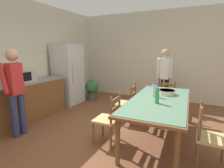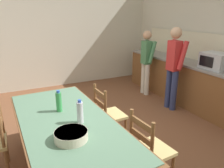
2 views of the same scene
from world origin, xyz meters
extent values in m
plane|color=brown|center=(0.00, 0.00, 0.00)|extent=(8.32, 8.32, 0.00)
cube|color=beige|center=(-3.26, 0.00, 1.45)|extent=(0.12, 5.20, 2.90)
cube|color=brown|center=(-0.81, 2.23, 0.44)|extent=(3.52, 0.62, 0.88)
cube|color=gray|center=(-0.81, 2.23, 0.90)|extent=(3.56, 0.66, 0.04)
cube|color=#B7BCC1|center=(-1.60, 2.23, 0.91)|extent=(0.52, 0.38, 0.02)
cube|color=beige|center=(-0.81, 2.54, 1.22)|extent=(3.52, 0.03, 0.60)
cube|color=#B2B7BC|center=(-0.10, 2.21, 1.07)|extent=(0.50, 0.38, 0.30)
cube|color=black|center=(-0.15, 2.01, 1.07)|extent=(0.30, 0.01, 0.19)
cylinder|color=brown|center=(-0.58, -1.22, 0.36)|extent=(0.07, 0.07, 0.73)
cylinder|color=brown|center=(-0.61, -0.42, 0.36)|extent=(0.07, 0.07, 0.73)
cube|color=brown|center=(0.43, -0.78, 0.75)|extent=(2.31, 1.08, 0.04)
cube|color=#567A60|center=(0.43, -0.78, 0.77)|extent=(2.21, 1.04, 0.01)
cylinder|color=green|center=(0.15, -0.79, 0.89)|extent=(0.07, 0.07, 0.24)
cylinder|color=#2D51B2|center=(0.15, -0.79, 1.03)|extent=(0.04, 0.04, 0.03)
cylinder|color=silver|center=(0.54, -0.65, 0.89)|extent=(0.07, 0.07, 0.24)
cylinder|color=#2D51B2|center=(0.54, -0.65, 1.03)|extent=(0.04, 0.04, 0.03)
cylinder|color=beige|center=(0.83, -0.84, 0.82)|extent=(0.32, 0.32, 0.09)
cylinder|color=beige|center=(0.83, -0.84, 0.85)|extent=(0.31, 0.31, 0.02)
cylinder|color=brown|center=(0.72, 0.22, 0.21)|extent=(0.04, 0.04, 0.41)
cylinder|color=brown|center=(0.75, -0.12, 0.21)|extent=(0.04, 0.04, 0.41)
cube|color=tan|center=(0.91, 0.06, 0.43)|extent=(0.45, 0.43, 0.04)
cylinder|color=brown|center=(1.11, -0.09, 0.68)|extent=(0.04, 0.04, 0.46)
cylinder|color=brown|center=(0.75, -0.12, 0.68)|extent=(0.04, 0.04, 0.46)
cube|color=brown|center=(0.93, -0.10, 0.81)|extent=(0.36, 0.05, 0.07)
cube|color=brown|center=(0.93, -0.10, 0.66)|extent=(0.36, 0.05, 0.07)
cylinder|color=brown|center=(0.07, 0.20, 0.21)|extent=(0.04, 0.04, 0.41)
cylinder|color=brown|center=(-0.29, 0.19, 0.21)|extent=(0.04, 0.04, 0.41)
cylinder|color=brown|center=(0.08, -0.14, 0.21)|extent=(0.04, 0.04, 0.41)
cylinder|color=brown|center=(-0.28, -0.15, 0.21)|extent=(0.04, 0.04, 0.41)
cube|color=tan|center=(-0.11, 0.03, 0.43)|extent=(0.43, 0.41, 0.04)
cylinder|color=brown|center=(0.08, -0.14, 0.68)|extent=(0.04, 0.04, 0.46)
cylinder|color=brown|center=(-0.28, -0.15, 0.68)|extent=(0.04, 0.04, 0.46)
cube|color=brown|center=(-0.10, -0.14, 0.81)|extent=(0.36, 0.03, 0.07)
cube|color=brown|center=(-0.10, -0.14, 0.66)|extent=(0.36, 0.03, 0.07)
cylinder|color=brown|center=(-0.22, -1.46, 0.21)|extent=(0.04, 0.04, 0.41)
cylinder|color=brown|center=(0.14, -1.46, 0.21)|extent=(0.04, 0.04, 0.41)
cylinder|color=brown|center=(-0.22, -1.46, 0.68)|extent=(0.04, 0.04, 0.46)
cylinder|color=brown|center=(0.14, -1.46, 0.68)|extent=(0.04, 0.04, 0.46)
cube|color=brown|center=(-0.04, -1.46, 0.66)|extent=(0.36, 0.03, 0.07)
cylinder|color=silver|center=(-1.68, 1.70, 0.38)|extent=(0.11, 0.11, 0.76)
cylinder|color=silver|center=(-1.53, 1.70, 0.38)|extent=(0.11, 0.11, 0.76)
cube|color=#478456|center=(-1.60, 1.70, 1.03)|extent=(0.21, 0.17, 0.54)
sphere|color=tan|center=(-1.60, 1.70, 1.44)|extent=(0.20, 0.20, 0.20)
cylinder|color=#478456|center=(-1.75, 1.76, 1.06)|extent=(0.09, 0.21, 0.51)
cylinder|color=#478456|center=(-1.45, 1.76, 1.06)|extent=(0.09, 0.21, 0.51)
cylinder|color=navy|center=(-0.72, 1.68, 0.41)|extent=(0.12, 0.12, 0.83)
cylinder|color=navy|center=(-0.55, 1.68, 0.41)|extent=(0.12, 0.12, 0.83)
cube|color=red|center=(-0.64, 1.68, 1.12)|extent=(0.23, 0.19, 0.59)
sphere|color=tan|center=(-0.64, 1.68, 1.56)|extent=(0.22, 0.22, 0.22)
cylinder|color=red|center=(-0.80, 1.75, 1.15)|extent=(0.09, 0.22, 0.56)
cylinder|color=red|center=(-0.47, 1.75, 1.15)|extent=(0.09, 0.22, 0.56)
camera|label=1|loc=(-2.69, -1.36, 1.66)|focal=28.00mm
camera|label=2|loc=(2.63, -1.29, 1.93)|focal=35.00mm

